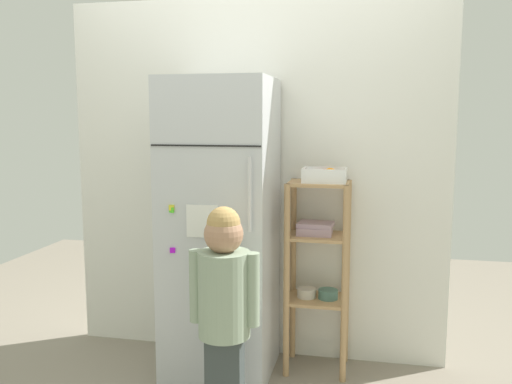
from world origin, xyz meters
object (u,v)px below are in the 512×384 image
Objects in this scene: child_standing at (224,293)px; pantry_shelf_unit at (317,258)px; refrigerator at (221,229)px; fruit_bin at (326,176)px.

child_standing is 0.77m from pantry_shelf_unit.
pantry_shelf_unit is (0.39, 0.66, 0.03)m from child_standing.
refrigerator is 0.68m from fruit_bin.
child_standing is at bearing -123.27° from fruit_bin.
fruit_bin is (0.59, 0.13, 0.31)m from refrigerator.
refrigerator reaches higher than pantry_shelf_unit.
fruit_bin is at bearing 56.73° from child_standing.
refrigerator reaches higher than fruit_bin.
pantry_shelf_unit is at bearing 59.71° from child_standing.
refrigerator is 1.59× the size of child_standing.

